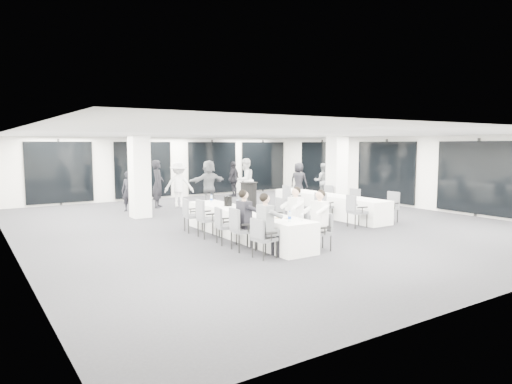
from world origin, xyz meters
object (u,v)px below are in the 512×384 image
chair_main_right_second (299,222)px  chair_main_left_second (240,227)px  chair_main_right_mid (275,215)px  chair_side_left_far (290,198)px  chair_main_left_fourth (205,216)px  standing_guest_b (245,177)px  standing_guest_c (179,182)px  banquet_table_side (328,205)px  cocktail_table (249,195)px  standing_guest_f (209,179)px  chair_side_right_mid (352,200)px  chair_side_left_near (355,209)px  chair_side_left_mid (323,205)px  chair_side_right_near (390,205)px  chair_main_left_far (190,213)px  chair_main_right_fourth (261,215)px  chair_main_right_near (323,229)px  standing_guest_e (299,178)px  ice_bucket_near (268,210)px  chair_main_left_near (262,236)px  ice_bucket_far (228,201)px  chair_main_left_mid (223,223)px  standing_guest_g (129,189)px  banquet_table_main (245,224)px  standing_guest_a (158,181)px  chair_main_right_far (239,209)px  standing_guest_h (323,179)px

chair_main_right_second → chair_main_left_second: bearing=92.3°
chair_main_right_mid → chair_side_left_far: chair_main_right_mid is taller
chair_main_left_fourth → standing_guest_b: standing_guest_b is taller
chair_side_left_far → standing_guest_c: 4.68m
banquet_table_side → chair_main_left_second: 5.97m
cocktail_table → standing_guest_f: size_ratio=0.48×
chair_main_left_fourth → standing_guest_f: standing_guest_f is taller
chair_side_right_mid → chair_main_left_second: bearing=106.5°
chair_side_left_near → chair_side_left_mid: bearing=-169.0°
chair_side_right_near → standing_guest_b: 7.12m
chair_main_left_far → chair_main_right_fourth: 1.99m
chair_main_right_near → standing_guest_e: (5.92, 8.33, 0.44)m
ice_bucket_near → chair_side_left_far: bearing=46.3°
chair_main_right_mid → chair_side_left_far: size_ratio=1.01×
chair_main_right_mid → standing_guest_c: standing_guest_c is taller
chair_main_left_near → chair_main_left_far: (-0.01, 3.62, 0.04)m
chair_main_left_second → ice_bucket_far: size_ratio=3.71×
chair_main_left_mid → chair_side_left_near: 4.44m
chair_main_left_far → chair_main_right_fourth: bearing=65.1°
standing_guest_g → chair_main_right_mid: bearing=-30.4°
chair_main_left_far → ice_bucket_far: 1.13m
chair_main_right_mid → standing_guest_b: 7.62m
banquet_table_main → chair_side_right_near: (5.27, -0.38, 0.18)m
chair_main_left_mid → chair_main_right_fourth: chair_main_left_mid is taller
chair_side_left_far → chair_side_right_near: bearing=35.7°
chair_main_right_near → standing_guest_a: size_ratio=0.41×
cocktail_table → chair_side_left_mid: (0.35, -3.96, 0.02)m
standing_guest_g → ice_bucket_far: (1.09, -5.52, 0.03)m
chair_main_right_far → chair_side_right_mid: bearing=-93.3°
standing_guest_c → ice_bucket_far: (-0.96, -5.62, -0.13)m
chair_main_left_far → standing_guest_g: size_ratio=0.56×
chair_main_left_second → chair_main_right_far: bearing=154.8°
standing_guest_f → ice_bucket_far: 6.24m
chair_main_right_mid → standing_guest_e: 8.70m
standing_guest_e → chair_main_right_far: bearing=99.1°
chair_main_left_near → ice_bucket_far: size_ratio=3.28×
chair_side_left_mid → ice_bucket_near: (-3.57, -1.99, 0.34)m
chair_side_left_far → standing_guest_g: size_ratio=0.60×
chair_side_left_mid → standing_guest_e: (3.13, 5.18, 0.41)m
cocktail_table → standing_guest_h: bearing=7.0°
chair_side_left_far → chair_side_left_near: bearing=7.3°
banquet_table_main → standing_guest_h: bearing=35.8°
chair_main_left_second → chair_main_right_fourth: chair_main_left_second is taller
chair_main_right_fourth → standing_guest_e: bearing=-44.5°
chair_side_right_mid → ice_bucket_far: (-5.21, -0.32, 0.35)m
banquet_table_side → cocktail_table: (-1.18, 3.30, 0.13)m
standing_guest_e → chair_side_right_near: bearing=139.2°
chair_main_left_second → standing_guest_b: 9.25m
standing_guest_a → standing_guest_e: bearing=-64.5°
chair_main_right_second → chair_side_left_mid: (2.78, 2.24, -0.01)m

